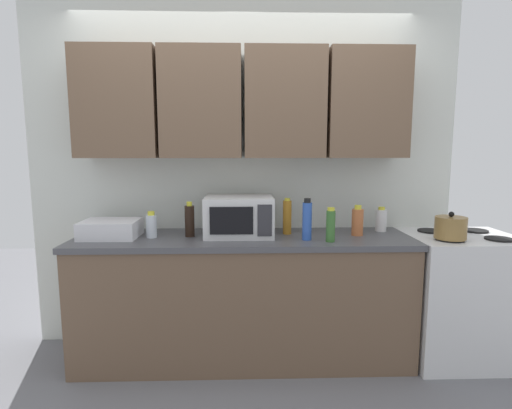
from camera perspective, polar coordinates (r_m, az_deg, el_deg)
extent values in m
cube|color=silver|center=(3.05, -1.85, 4.06)|extent=(3.23, 0.06, 2.60)
cube|color=brown|center=(3.01, -19.26, 13.59)|extent=(0.56, 0.33, 0.75)
cube|color=brown|center=(2.89, -7.85, 14.19)|extent=(0.56, 0.33, 0.75)
cube|color=brown|center=(2.89, 4.05, 14.25)|extent=(0.56, 0.33, 0.75)
cube|color=brown|center=(3.01, 15.49, 13.75)|extent=(0.56, 0.33, 0.75)
cube|color=brown|center=(2.92, -1.78, -13.68)|extent=(2.33, 0.60, 0.86)
cube|color=#4C4C51|center=(2.79, -1.82, -5.04)|extent=(2.36, 0.63, 0.04)
cube|color=silver|center=(3.29, 27.29, -11.71)|extent=(0.76, 0.64, 0.90)
cylinder|color=black|center=(2.97, 26.27, -4.54)|extent=(0.18, 0.18, 0.01)
cylinder|color=black|center=(3.14, 31.76, -4.27)|extent=(0.18, 0.18, 0.01)
cylinder|color=black|center=(3.21, 23.94, -3.51)|extent=(0.18, 0.18, 0.01)
cylinder|color=black|center=(3.37, 29.16, -3.32)|extent=(0.18, 0.18, 0.01)
cylinder|color=olive|center=(2.95, 26.36, -3.03)|extent=(0.20, 0.20, 0.15)
sphere|color=black|center=(2.94, 26.47, -1.27)|extent=(0.04, 0.04, 0.04)
cube|color=silver|center=(2.79, -2.47, -1.68)|extent=(0.48, 0.36, 0.28)
cube|color=black|center=(2.61, -3.58, -2.36)|extent=(0.29, 0.01, 0.18)
cube|color=#2D2D33|center=(2.61, 1.27, -2.33)|extent=(0.10, 0.01, 0.21)
cube|color=silver|center=(2.92, -20.30, -3.33)|extent=(0.38, 0.30, 0.12)
cylinder|color=#386B2D|center=(2.65, 10.76, -3.11)|extent=(0.06, 0.06, 0.21)
cylinder|color=yellow|center=(2.63, 10.82, -0.66)|extent=(0.05, 0.05, 0.02)
cylinder|color=#2D56B7|center=(2.68, 7.40, -2.43)|extent=(0.06, 0.06, 0.25)
cylinder|color=black|center=(2.65, 7.46, 0.58)|extent=(0.04, 0.04, 0.03)
cylinder|color=#AD701E|center=(2.85, 4.54, -1.87)|extent=(0.06, 0.06, 0.24)
cylinder|color=yellow|center=(2.83, 4.57, 0.74)|extent=(0.04, 0.04, 0.02)
cylinder|color=white|center=(3.09, 17.67, -2.21)|extent=(0.08, 0.08, 0.16)
cylinder|color=yellow|center=(3.08, 17.75, -0.53)|extent=(0.05, 0.05, 0.02)
cylinder|color=#BC6638|center=(2.89, 14.49, -2.51)|extent=(0.08, 0.08, 0.19)
cylinder|color=yellow|center=(2.87, 14.56, -0.38)|extent=(0.05, 0.05, 0.03)
cylinder|color=silver|center=(2.83, -14.90, -3.07)|extent=(0.07, 0.07, 0.16)
cylinder|color=yellow|center=(2.81, -14.97, -1.23)|extent=(0.05, 0.05, 0.03)
cylinder|color=black|center=(2.80, -9.59, -2.40)|extent=(0.07, 0.07, 0.22)
cylinder|color=yellow|center=(2.78, -9.65, 0.10)|extent=(0.04, 0.04, 0.03)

